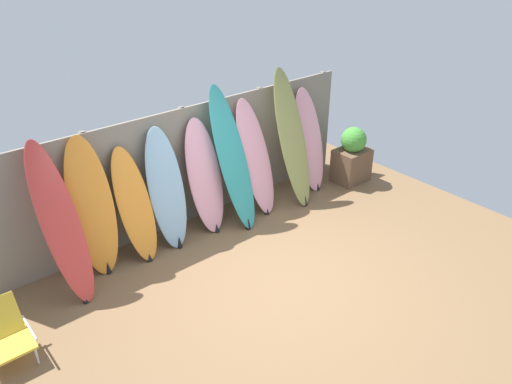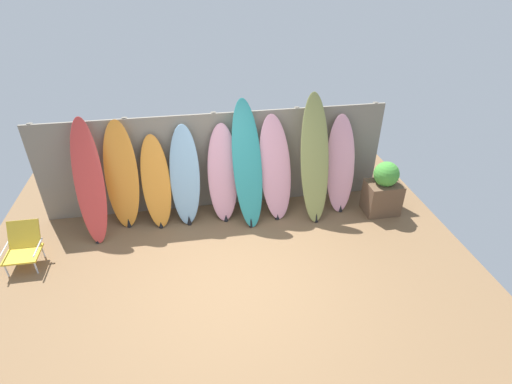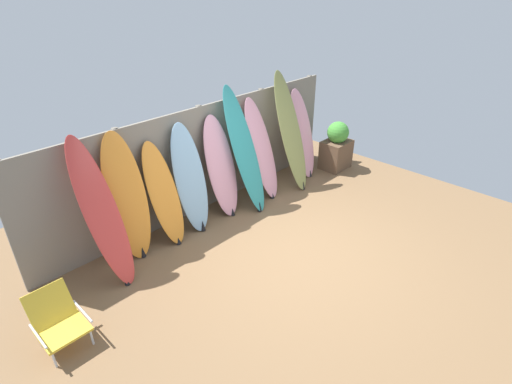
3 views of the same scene
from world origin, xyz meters
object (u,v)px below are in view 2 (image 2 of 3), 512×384
at_px(surfboard_olive_7, 315,160).
at_px(surfboard_teal_5, 247,166).
at_px(surfboard_red_0, 89,182).
at_px(surfboard_pink_4, 223,174).
at_px(surfboard_orange_1, 122,177).
at_px(surfboard_pink_6, 275,169).
at_px(planter_box, 383,190).
at_px(beach_chair, 23,245).
at_px(surfboard_orange_2, 156,183).
at_px(surfboard_skyblue_3, 185,177).
at_px(surfboard_pink_8, 340,165).

bearing_deg(surfboard_olive_7, surfboard_teal_5, 178.07).
xyz_separation_m(surfboard_red_0, surfboard_pink_4, (2.15, 0.15, -0.13)).
relative_size(surfboard_orange_1, surfboard_teal_5, 0.88).
distance_m(surfboard_orange_1, surfboard_pink_6, 2.59).
distance_m(surfboard_orange_1, surfboard_teal_5, 2.10).
xyz_separation_m(surfboard_orange_1, planter_box, (4.49, -0.47, -0.44)).
relative_size(surfboard_red_0, planter_box, 1.93).
distance_m(surfboard_orange_1, beach_chair, 1.77).
distance_m(surfboard_teal_5, planter_box, 2.49).
bearing_deg(surfboard_pink_6, surfboard_orange_2, 178.25).
xyz_separation_m(surfboard_orange_2, surfboard_pink_4, (1.13, 0.00, 0.06)).
height_order(surfboard_skyblue_3, beach_chair, surfboard_skyblue_3).
bearing_deg(beach_chair, surfboard_teal_5, 18.95).
distance_m(surfboard_orange_2, beach_chair, 2.19).
xyz_separation_m(surfboard_pink_8, beach_chair, (-5.23, -0.74, -0.52)).
distance_m(surfboard_pink_6, surfboard_olive_7, 0.69).
relative_size(surfboard_pink_6, surfboard_pink_8, 1.05).
height_order(surfboard_pink_4, surfboard_pink_6, surfboard_pink_6).
relative_size(surfboard_red_0, surfboard_orange_1, 1.05).
relative_size(surfboard_orange_2, surfboard_pink_6, 0.87).
height_order(surfboard_orange_1, beach_chair, surfboard_orange_1).
bearing_deg(surfboard_olive_7, surfboard_skyblue_3, 175.61).
bearing_deg(beach_chair, planter_box, 12.22).
relative_size(surfboard_red_0, surfboard_olive_7, 0.91).
height_order(surfboard_orange_1, surfboard_orange_2, surfboard_orange_1).
height_order(surfboard_pink_6, beach_chair, surfboard_pink_6).
xyz_separation_m(surfboard_orange_2, surfboard_skyblue_3, (0.49, -0.01, 0.08)).
relative_size(surfboard_orange_1, planter_box, 1.83).
distance_m(surfboard_skyblue_3, beach_chair, 2.65).
bearing_deg(surfboard_orange_2, beach_chair, -158.52).
bearing_deg(beach_chair, surfboard_red_0, 41.68).
bearing_deg(surfboard_pink_8, surfboard_orange_2, 179.22).
xyz_separation_m(surfboard_skyblue_3, surfboard_teal_5, (1.05, -0.13, 0.18)).
bearing_deg(surfboard_red_0, surfboard_orange_1, 23.43).
height_order(surfboard_orange_2, planter_box, surfboard_orange_2).
height_order(surfboard_orange_2, surfboard_pink_4, surfboard_pink_4).
xyz_separation_m(surfboard_skyblue_3, surfboard_pink_8, (2.75, -0.03, -0.00)).
bearing_deg(surfboard_teal_5, surfboard_skyblue_3, 172.93).
bearing_deg(surfboard_orange_1, surfboard_teal_5, -5.35).
bearing_deg(surfboard_olive_7, surfboard_orange_2, 176.21).
xyz_separation_m(surfboard_olive_7, planter_box, (1.25, -0.23, -0.59)).
bearing_deg(surfboard_pink_6, surfboard_olive_7, -10.05).
bearing_deg(surfboard_skyblue_3, surfboard_olive_7, -4.39).
relative_size(surfboard_red_0, surfboard_pink_4, 1.16).
bearing_deg(surfboard_pink_8, planter_box, -27.19).
xyz_separation_m(surfboard_pink_6, surfboard_olive_7, (0.66, -0.12, 0.17)).
relative_size(surfboard_pink_4, beach_chair, 2.65).
distance_m(beach_chair, planter_box, 5.96).
relative_size(surfboard_pink_6, planter_box, 1.77).
bearing_deg(surfboard_teal_5, surfboard_olive_7, -1.93).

